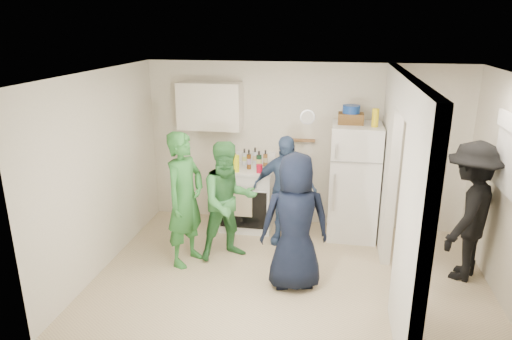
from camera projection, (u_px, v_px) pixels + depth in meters
The scene contains 34 objects.
floor at pixel (290, 276), 5.72m from camera, with size 4.80×4.80×0.00m, color #C7B88D.
wall_back at pixel (303, 146), 6.93m from camera, with size 4.80×4.80×0.00m, color silver.
wall_front at pixel (272, 250), 3.74m from camera, with size 4.80×4.80×0.00m, color silver.
wall_left at pixel (102, 172), 5.73m from camera, with size 3.40×3.40×0.00m, color silver.
ceiling at pixel (295, 74), 4.95m from camera, with size 4.80×4.80×0.00m, color white.
partition_pier_back at pixel (389, 161), 6.17m from camera, with size 0.12×1.20×2.50m, color silver.
partition_pier_front at pixel (413, 230), 4.11m from camera, with size 0.12×1.20×2.50m, color silver.
partition_header at pixel (408, 96), 4.82m from camera, with size 0.12×1.00×0.40m, color silver.
stove at pixel (247, 198), 6.99m from camera, with size 0.81×0.67×0.96m, color white.
upper_cabinet at pixel (210, 106), 6.81m from camera, with size 0.95×0.34×0.70m, color silver.
fridge at pixel (354, 182), 6.59m from camera, with size 0.69×0.67×1.69m, color white.
wicker_basket at pixel (351, 118), 6.37m from camera, with size 0.35×0.25×0.15m, color brown.
blue_bowl at pixel (351, 109), 6.33m from camera, with size 0.24×0.24×0.11m, color navy.
yellow_cup_stack_top at pixel (375, 118), 6.17m from camera, with size 0.09×0.09×0.25m, color yellow.
wall_clock at pixel (308, 117), 6.77m from camera, with size 0.22×0.22×0.03m, color white.
spice_shelf at pixel (303, 140), 6.85m from camera, with size 0.35×0.08×0.03m, color olive.
nook_window at pixel (511, 155), 5.01m from camera, with size 0.03×0.70×0.80m, color black.
nook_window_frame at pixel (509, 155), 5.01m from camera, with size 0.04×0.76×0.86m, color white.
nook_valance at pixel (512, 123), 4.91m from camera, with size 0.04×0.82×0.18m, color white.
yellow_cup_stack_stove at pixel (236, 164), 6.62m from camera, with size 0.09×0.09×0.25m, color #F8FA15.
red_cup at pixel (259, 169), 6.60m from camera, with size 0.09×0.09×0.12m, color red.
person_green_left at pixel (185, 199), 5.82m from camera, with size 0.64×0.42×1.77m, color #2C702E.
person_green_center at pixel (228, 201), 5.97m from camera, with size 0.78×0.61×1.61m, color #3C8A4C.
person_denim at pixel (285, 190), 6.40m from camera, with size 0.93×0.39×1.58m, color #374979.
person_navy at pixel (295, 222), 5.29m from camera, with size 0.81×0.53×1.66m, color black.
person_nook at pixel (469, 212), 5.49m from camera, with size 1.12×0.64×1.73m, color black.
bottle_a at pixel (232, 155), 6.97m from camera, with size 0.07×0.07×0.30m, color brown.
bottle_b at pixel (234, 158), 6.77m from camera, with size 0.06×0.06×0.30m, color #365E1F.
bottle_c at pixel (244, 157), 6.96m from camera, with size 0.07×0.07×0.25m, color silver.
bottle_d at pixel (249, 159), 6.74m from camera, with size 0.06×0.06×0.30m, color #59310F.
bottle_e at pixel (255, 156), 6.97m from camera, with size 0.07×0.07×0.26m, color silver.
bottle_f at pixel (259, 160), 6.79m from camera, with size 0.08×0.08×0.26m, color #13351F.
bottle_g at pixel (265, 158), 6.88m from camera, with size 0.07×0.07×0.25m, color brown.
bottle_h at pixel (225, 160), 6.75m from camera, with size 0.06×0.06×0.28m, color #969CA0.
Camera 1 is at (0.45, -5.03, 3.03)m, focal length 32.00 mm.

